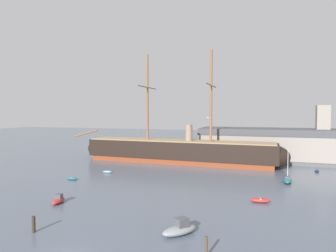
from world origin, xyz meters
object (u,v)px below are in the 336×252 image
Objects in this scene: mooring_piling_nearest at (206,247)px; seagull_in_flight at (208,118)px; mooring_piling_left_pair at (34,224)px; dinghy_mid_left at (72,178)px; motorboat_foreground_right at (180,229)px; motorboat_far_left at (111,154)px; motorboat_foreground_left at (58,200)px; tall_ship at (178,151)px; dinghy_distant_centre at (216,156)px; dinghy_far_right at (317,171)px; dinghy_alongside_bow at (107,172)px; sailboat_alongside_stern at (288,180)px; dockside_warehouse_right at (288,145)px; dinghy_mid_right at (260,200)px.

mooring_piling_nearest is 1.64× the size of seagull_in_flight.
dinghy_mid_left is at bearing 118.00° from mooring_piling_left_pair.
motorboat_far_left reaches higher than motorboat_foreground_right.
motorboat_far_left reaches higher than motorboat_foreground_left.
dinghy_distant_centre is (8.08, 12.78, -2.90)m from tall_ship.
motorboat_foreground_right is 46.72m from dinghy_far_right.
mooring_piling_left_pair is at bearing -62.00° from dinghy_mid_left.
dinghy_mid_left is 34.31m from seagull_in_flight.
dinghy_alongside_bow is 0.33× the size of sailboat_alongside_stern.
motorboat_far_left is 64.99m from mooring_piling_nearest.
mooring_piling_nearest is (-16.21, -46.20, 0.72)m from dinghy_far_right.
motorboat_far_left is 0.09× the size of dockside_warehouse_right.
seagull_in_flight is (-1.80, 9.65, 11.72)m from mooring_piling_nearest.
motorboat_foreground_left is at bearing -177.77° from seagull_in_flight.
seagull_in_flight is (1.89, 5.72, 12.07)m from motorboat_foreground_right.
mooring_piling_nearest is at bearing -103.42° from dinghy_mid_right.
dinghy_mid_left is at bearing 119.86° from motorboat_foreground_left.
mooring_piling_left_pair is 23.50m from seagull_in_flight.
seagull_in_flight is (-10.97, -23.61, 12.16)m from sailboat_alongside_stern.
tall_ship is 20.96m from dinghy_alongside_bow.
sailboat_alongside_stern is (12.86, 29.33, -0.09)m from motorboat_foreground_right.
dinghy_mid_left is 25.63m from mooring_piling_left_pair.
dinghy_far_right is at bearing 70.67° from mooring_piling_nearest.
dinghy_mid_right reaches higher than dinghy_distant_centre.
dinghy_distant_centre is (-18.15, 27.13, -0.30)m from sailboat_alongside_stern.
sailboat_alongside_stern is 5.36× the size of seagull_in_flight.
motorboat_far_left reaches higher than dinghy_distant_centre.
mooring_piling_left_pair is (-15.61, -4.62, 0.28)m from motorboat_foreground_right.
dockside_warehouse_right is (6.52, 41.85, 4.13)m from dinghy_mid_right.
sailboat_alongside_stern is (37.32, 3.19, 0.30)m from dinghy_alongside_bow.
mooring_piling_nearest is 61.57m from dockside_warehouse_right.
motorboat_far_left is 2.68× the size of mooring_piling_left_pair.
tall_ship is 31.21× the size of mooring_piling_nearest.
dinghy_mid_right is 0.06× the size of dockside_warehouse_right.
dinghy_mid_left is at bearing -119.05° from tall_ship.
mooring_piling_left_pair reaches higher than dinghy_mid_right.
motorboat_foreground_right is 0.91× the size of motorboat_far_left.
mooring_piling_nearest is (28.15, -30.07, 0.73)m from dinghy_alongside_bow.
dinghy_mid_left is at bearing 174.73° from dinghy_mid_right.
dockside_warehouse_right is 53.05m from seagull_in_flight.
motorboat_foreground_right is 2.44× the size of mooring_piling_left_pair.
mooring_piling_left_pair is (12.03, -22.62, 0.63)m from dinghy_mid_left.
motorboat_foreground_left is 25.18m from seagull_in_flight.
dinghy_mid_right is at bearing -36.63° from motorboat_far_left.
sailboat_alongside_stern is 44.32m from mooring_piling_left_pair.
dockside_warehouse_right reaches higher than dinghy_far_right.
dockside_warehouse_right is at bearing 63.67° from mooring_piling_left_pair.
dinghy_mid_right is at bearing 19.20° from motorboat_foreground_left.
motorboat_far_left is at bearing 118.37° from dinghy_alongside_bow.
motorboat_foreground_right is 56.71m from dinghy_distant_centre.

